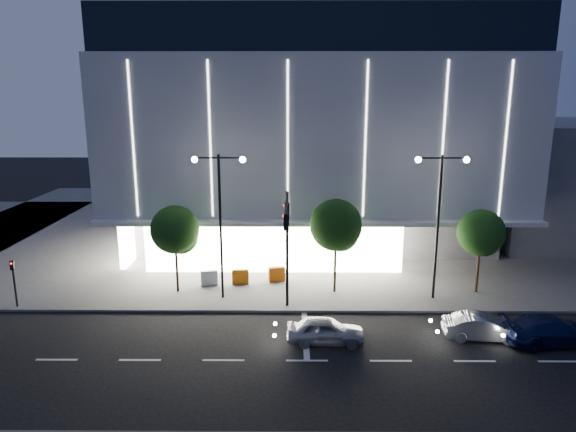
# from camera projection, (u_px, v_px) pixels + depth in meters

# --- Properties ---
(ground) EXTENTS (160.00, 160.00, 0.00)m
(ground) POSITION_uv_depth(u_px,v_px,m) (267.00, 346.00, 25.95)
(ground) COLOR black
(ground) RESTS_ON ground
(sidewalk_museum) EXTENTS (70.00, 40.00, 0.15)m
(sidewalk_museum) POSITION_uv_depth(u_px,v_px,m) (330.00, 226.00, 49.25)
(sidewalk_museum) COLOR #474747
(sidewalk_museum) RESTS_ON ground
(museum) EXTENTS (30.00, 25.80, 18.00)m
(museum) POSITION_uv_depth(u_px,v_px,m) (311.00, 131.00, 45.50)
(museum) COLOR #4C4C51
(museum) RESTS_ON ground
(annex_building) EXTENTS (16.00, 20.00, 10.00)m
(annex_building) POSITION_uv_depth(u_px,v_px,m) (556.00, 176.00, 47.98)
(annex_building) COLOR #4C4C51
(annex_building) RESTS_ON ground
(traffic_mast) EXTENTS (0.33, 5.89, 7.07)m
(traffic_mast) POSITION_uv_depth(u_px,v_px,m) (287.00, 233.00, 28.03)
(traffic_mast) COLOR black
(traffic_mast) RESTS_ON ground
(street_lamp_west) EXTENTS (3.16, 0.36, 9.00)m
(street_lamp_west) POSITION_uv_depth(u_px,v_px,m) (220.00, 206.00, 30.43)
(street_lamp_west) COLOR black
(street_lamp_west) RESTS_ON ground
(street_lamp_east) EXTENTS (3.16, 0.36, 9.00)m
(street_lamp_east) POSITION_uv_depth(u_px,v_px,m) (439.00, 206.00, 30.35)
(street_lamp_east) COLOR black
(street_lamp_east) RESTS_ON ground
(ped_signal_far) EXTENTS (0.22, 0.24, 3.00)m
(ped_signal_far) POSITION_uv_depth(u_px,v_px,m) (14.00, 279.00, 29.99)
(ped_signal_far) COLOR black
(ped_signal_far) RESTS_ON ground
(tree_left) EXTENTS (3.02, 3.02, 5.72)m
(tree_left) POSITION_uv_depth(u_px,v_px,m) (175.00, 232.00, 31.89)
(tree_left) COLOR black
(tree_left) RESTS_ON ground
(tree_mid) EXTENTS (3.25, 3.25, 6.15)m
(tree_mid) POSITION_uv_depth(u_px,v_px,m) (336.00, 228.00, 31.75)
(tree_mid) COLOR black
(tree_mid) RESTS_ON ground
(tree_right) EXTENTS (2.91, 2.91, 5.51)m
(tree_right) POSITION_uv_depth(u_px,v_px,m) (481.00, 235.00, 31.80)
(tree_right) COLOR black
(tree_right) RESTS_ON ground
(car_lead) EXTENTS (4.03, 1.73, 1.35)m
(car_lead) POSITION_uv_depth(u_px,v_px,m) (326.00, 331.00, 26.08)
(car_lead) COLOR #9DA0A4
(car_lead) RESTS_ON ground
(car_second) EXTENTS (4.09, 1.74, 1.31)m
(car_second) POSITION_uv_depth(u_px,v_px,m) (482.00, 327.00, 26.52)
(car_second) COLOR #A8A9AF
(car_second) RESTS_ON ground
(car_third) EXTENTS (5.17, 2.51, 1.45)m
(car_third) POSITION_uv_depth(u_px,v_px,m) (552.00, 330.00, 26.03)
(car_third) COLOR #121943
(car_third) RESTS_ON ground
(barrier_a) EXTENTS (1.12, 0.35, 1.00)m
(barrier_a) POSITION_uv_depth(u_px,v_px,m) (240.00, 277.00, 33.86)
(barrier_a) COLOR #CE640B
(barrier_a) RESTS_ON sidewalk_museum
(barrier_b) EXTENTS (1.13, 0.46, 1.00)m
(barrier_b) POSITION_uv_depth(u_px,v_px,m) (209.00, 278.00, 33.64)
(barrier_b) COLOR silver
(barrier_b) RESTS_ON sidewalk_museum
(barrier_c) EXTENTS (1.13, 0.47, 1.00)m
(barrier_c) POSITION_uv_depth(u_px,v_px,m) (277.00, 275.00, 34.30)
(barrier_c) COLOR #CB510B
(barrier_c) RESTS_ON sidewalk_museum
(barrier_d) EXTENTS (1.10, 0.26, 1.00)m
(barrier_d) POSITION_uv_depth(u_px,v_px,m) (277.00, 274.00, 34.48)
(barrier_d) COLOR silver
(barrier_d) RESTS_ON sidewalk_museum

